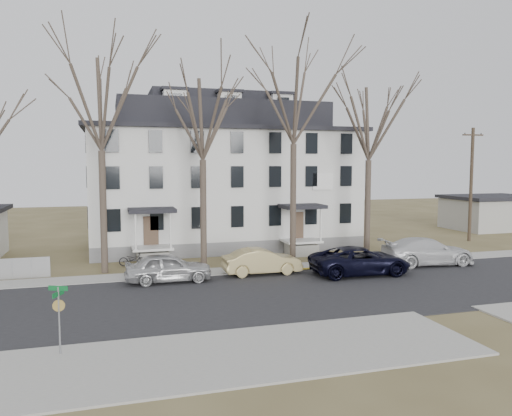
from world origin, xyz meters
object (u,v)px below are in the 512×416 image
object	(u,v)px
car_silver	(168,268)
tree_center	(294,93)
tree_far_left	(100,98)
bicycle_left	(133,260)
car_navy	(360,261)
utility_pole_far	(471,183)
boarding_house	(222,178)
car_tan	(262,262)
car_white	(427,252)
tree_mid_right	(369,118)
street_sign	(59,309)
tree_mid_left	(202,113)

from	to	relation	value
car_silver	tree_center	bearing A→B (deg)	-67.69
tree_far_left	bicycle_left	bearing A→B (deg)	38.21
car_navy	utility_pole_far	bearing A→B (deg)	-56.76
tree_far_left	car_navy	world-z (taller)	tree_far_left
boarding_house	car_silver	xyz separation A→B (m)	(-5.62, -11.70, -4.58)
utility_pole_far	car_tan	bearing A→B (deg)	-160.42
car_white	tree_mid_right	bearing A→B (deg)	39.47
car_white	street_sign	world-z (taller)	street_sign
utility_pole_far	bicycle_left	distance (m)	28.33
tree_far_left	tree_mid_left	xyz separation A→B (m)	(6.00, 0.00, -0.74)
car_tan	car_white	xyz separation A→B (m)	(11.00, -0.38, 0.11)
tree_mid_right	car_navy	bearing A→B (deg)	-122.78
tree_far_left	tree_mid_right	size ratio (longest dim) A/B	1.08
tree_mid_left	bicycle_left	xyz separation A→B (m)	(-4.33, 1.32, -9.16)
tree_far_left	car_navy	xyz separation A→B (m)	(14.38, -4.85, -9.52)
car_navy	street_sign	size ratio (longest dim) A/B	2.43
boarding_house	tree_far_left	distance (m)	13.12
car_tan	car_silver	bearing A→B (deg)	94.78
boarding_house	tree_mid_left	bearing A→B (deg)	-110.20
boarding_house	tree_center	bearing A→B (deg)	-69.80
tree_center	bicycle_left	xyz separation A→B (m)	(-10.33, 1.32, -10.64)
tree_center	bicycle_left	distance (m)	14.88
car_tan	car_navy	bearing A→B (deg)	-106.87
car_silver	car_navy	world-z (taller)	car_navy
tree_mid_right	tree_center	bearing A→B (deg)	180.00
boarding_house	tree_mid_right	size ratio (longest dim) A/B	1.63
tree_far_left	car_white	size ratio (longest dim) A/B	2.30
boarding_house	utility_pole_far	world-z (taller)	boarding_house
car_silver	street_sign	xyz separation A→B (m)	(-4.74, -9.56, 0.82)
boarding_house	tree_far_left	world-z (taller)	tree_far_left
boarding_house	utility_pole_far	distance (m)	20.88
tree_mid_right	car_tan	size ratio (longest dim) A/B	2.77
tree_mid_left	bicycle_left	size ratio (longest dim) A/B	7.49
car_tan	tree_mid_left	bearing A→B (deg)	43.01
tree_mid_right	car_silver	bearing A→B (deg)	-165.89
car_navy	tree_center	bearing A→B (deg)	28.46
tree_mid_right	car_silver	distance (m)	17.01
car_navy	boarding_house	bearing A→B (deg)	24.81
tree_far_left	tree_mid_left	bearing A→B (deg)	0.00
tree_far_left	car_tan	world-z (taller)	tree_far_left
tree_mid_left	car_tan	bearing A→B (deg)	-47.44
car_tan	tree_far_left	bearing A→B (deg)	71.01
tree_mid_right	car_silver	world-z (taller)	tree_mid_right
boarding_house	tree_mid_left	size ratio (longest dim) A/B	1.63
bicycle_left	tree_far_left	bearing A→B (deg)	141.50
tree_mid_left	car_white	distance (m)	16.77
tree_mid_left	tree_center	world-z (taller)	tree_center
utility_pole_far	car_white	distance (m)	12.98
boarding_house	street_sign	bearing A→B (deg)	-115.99
utility_pole_far	car_white	size ratio (longest dim) A/B	1.59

